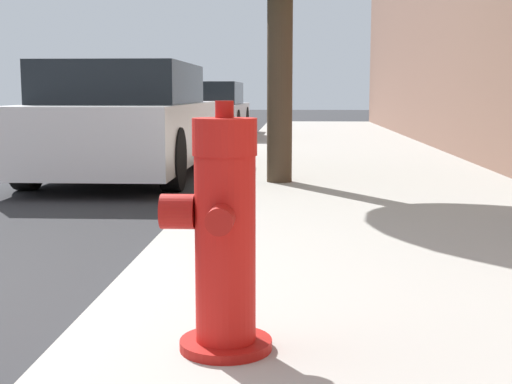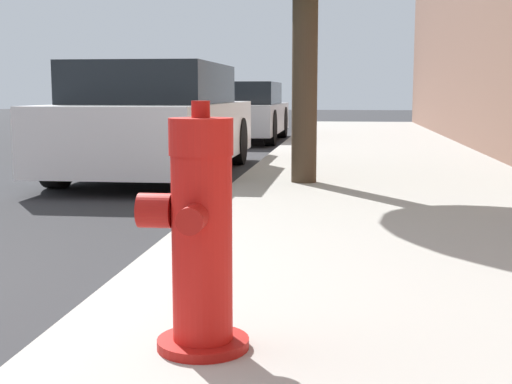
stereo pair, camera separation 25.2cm
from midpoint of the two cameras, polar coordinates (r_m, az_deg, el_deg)
sidewalk_slab at (r=2.93m, az=14.82°, el=-11.63°), size 3.18×40.00×0.12m
fire_hydrant at (r=2.51m, az=-5.51°, el=-3.68°), size 0.39×0.41×0.88m
parked_car_near at (r=8.96m, az=-11.01°, el=5.56°), size 1.76×4.45×1.37m
parked_car_mid at (r=15.16m, az=-4.70°, el=6.39°), size 1.71×4.13×1.24m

